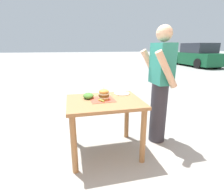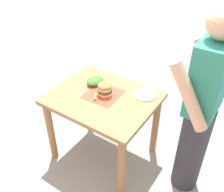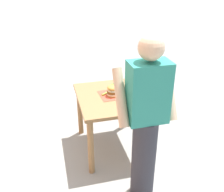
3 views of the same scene
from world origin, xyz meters
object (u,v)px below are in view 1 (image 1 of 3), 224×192
Objects in this scene: pickle_spear at (102,100)px; diner_across_table at (160,85)px; side_plate_with_forks at (122,93)px; parked_car_near_curb at (197,56)px; patio_table at (105,111)px; side_salad at (88,96)px; sandwich at (104,94)px.

diner_across_table is (-0.18, 0.89, 0.12)m from pickle_spear.
parked_car_near_curb is (-8.71, 8.13, -0.03)m from side_plate_with_forks.
pickle_spear is at bearing -41.59° from patio_table.
parked_car_near_curb is at bearing 135.66° from side_salad.
pickle_spear is at bearing -27.33° from sandwich.
sandwich reaches higher than patio_table.
pickle_spear is (0.05, -0.05, 0.16)m from patio_table.
pickle_spear is 0.52× the size of side_salad.
side_plate_with_forks is 0.56m from diner_across_table.
parked_car_near_curb reaches higher than patio_table.
sandwich is 0.85m from diner_across_table.
patio_table is at bearing 138.41° from pickle_spear.
pickle_spear is 12.37m from parked_car_near_curb.
diner_across_table is (-0.13, 0.84, 0.28)m from patio_table.
pickle_spear is 0.43× the size of side_plate_with_forks.
sandwich is 0.10× the size of diner_across_table.
patio_table is 4.31× the size of side_plate_with_forks.
side_plate_with_forks is at bearing -102.14° from diner_across_table.
side_salad reaches higher than side_plate_with_forks.
side_salad is at bearing -77.42° from side_plate_with_forks.
pickle_spear is 0.02× the size of parked_car_near_curb.
side_plate_with_forks is (-0.30, 0.35, -0.01)m from pickle_spear.
sandwich is 0.38m from side_plate_with_forks.
parked_car_near_curb is (-9.01, 8.48, -0.04)m from pickle_spear.
diner_across_table is at bearing 98.78° from patio_table.
side_plate_with_forks is at bearing 128.80° from patio_table.
patio_table is 10.09× the size of pickle_spear.
pickle_spear is (0.09, -0.04, -0.05)m from sandwich.
parked_car_near_curb reaches higher than side_plate_with_forks.
sandwich is 0.95× the size of side_salad.
sandwich is at bearing 152.67° from pickle_spear.
pickle_spear is at bearing -78.40° from diner_across_table.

